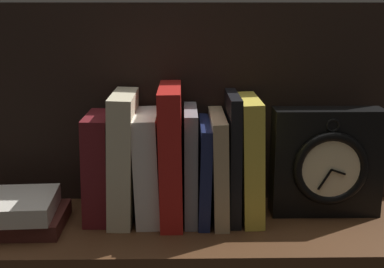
{
  "coord_description": "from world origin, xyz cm",
  "views": [
    {
      "loc": [
        2.15,
        -82.4,
        36.64
      ],
      "look_at": [
        3.66,
        3.41,
        15.14
      ],
      "focal_mm": 47.64,
      "sensor_mm": 36.0,
      "label": 1
    }
  ],
  "objects_px": {
    "book_cream_twain": "(123,156)",
    "book_gray_chess": "(191,163)",
    "book_navy_bierce": "(204,170)",
    "book_red_requiem": "(172,153)",
    "book_white_catcher": "(148,166)",
    "framed_clock": "(327,163)",
    "book_yellow_seinlanguage": "(249,158)",
    "book_stack_side": "(10,212)",
    "book_maroon_dawkins": "(99,167)",
    "book_tan_shortstories": "(218,166)",
    "book_black_skeptic": "(233,156)"
  },
  "relations": [
    {
      "from": "book_stack_side",
      "to": "book_navy_bierce",
      "type": "bearing_deg",
      "value": 8.55
    },
    {
      "from": "framed_clock",
      "to": "book_yellow_seinlanguage",
      "type": "bearing_deg",
      "value": -178.33
    },
    {
      "from": "book_red_requiem",
      "to": "book_navy_bierce",
      "type": "relative_size",
      "value": 1.36
    },
    {
      "from": "book_yellow_seinlanguage",
      "to": "book_maroon_dawkins",
      "type": "bearing_deg",
      "value": 180.0
    },
    {
      "from": "book_stack_side",
      "to": "book_white_catcher",
      "type": "bearing_deg",
      "value": 12.12
    },
    {
      "from": "book_white_catcher",
      "to": "framed_clock",
      "type": "distance_m",
      "value": 0.32
    },
    {
      "from": "framed_clock",
      "to": "book_navy_bierce",
      "type": "bearing_deg",
      "value": -178.94
    },
    {
      "from": "book_gray_chess",
      "to": "book_tan_shortstories",
      "type": "xyz_separation_m",
      "value": [
        0.05,
        0.0,
        -0.01
      ]
    },
    {
      "from": "book_red_requiem",
      "to": "book_tan_shortstories",
      "type": "distance_m",
      "value": 0.09
    },
    {
      "from": "book_yellow_seinlanguage",
      "to": "book_black_skeptic",
      "type": "bearing_deg",
      "value": 180.0
    },
    {
      "from": "book_maroon_dawkins",
      "to": "book_stack_side",
      "type": "xyz_separation_m",
      "value": [
        -0.14,
        -0.05,
        -0.06
      ]
    },
    {
      "from": "book_black_skeptic",
      "to": "framed_clock",
      "type": "relative_size",
      "value": 1.15
    },
    {
      "from": "book_maroon_dawkins",
      "to": "book_navy_bierce",
      "type": "distance_m",
      "value": 0.19
    },
    {
      "from": "book_gray_chess",
      "to": "book_stack_side",
      "type": "distance_m",
      "value": 0.32
    },
    {
      "from": "book_maroon_dawkins",
      "to": "book_white_catcher",
      "type": "relative_size",
      "value": 0.99
    },
    {
      "from": "book_navy_bierce",
      "to": "book_gray_chess",
      "type": "bearing_deg",
      "value": 180.0
    },
    {
      "from": "book_yellow_seinlanguage",
      "to": "framed_clock",
      "type": "bearing_deg",
      "value": 1.67
    },
    {
      "from": "book_cream_twain",
      "to": "book_tan_shortstories",
      "type": "bearing_deg",
      "value": 0.0
    },
    {
      "from": "book_red_requiem",
      "to": "book_tan_shortstories",
      "type": "height_order",
      "value": "book_red_requiem"
    },
    {
      "from": "book_maroon_dawkins",
      "to": "book_gray_chess",
      "type": "distance_m",
      "value": 0.16
    },
    {
      "from": "book_yellow_seinlanguage",
      "to": "book_stack_side",
      "type": "height_order",
      "value": "book_yellow_seinlanguage"
    },
    {
      "from": "book_red_requiem",
      "to": "book_navy_bierce",
      "type": "xyz_separation_m",
      "value": [
        0.06,
        0.0,
        -0.03
      ]
    },
    {
      "from": "book_maroon_dawkins",
      "to": "framed_clock",
      "type": "relative_size",
      "value": 0.96
    },
    {
      "from": "book_gray_chess",
      "to": "book_black_skeptic",
      "type": "xyz_separation_m",
      "value": [
        0.07,
        0.0,
        0.01
      ]
    },
    {
      "from": "book_black_skeptic",
      "to": "book_maroon_dawkins",
      "type": "bearing_deg",
      "value": 180.0
    },
    {
      "from": "book_cream_twain",
      "to": "book_red_requiem",
      "type": "xyz_separation_m",
      "value": [
        0.09,
        0.0,
        0.01
      ]
    },
    {
      "from": "book_cream_twain",
      "to": "book_yellow_seinlanguage",
      "type": "height_order",
      "value": "book_cream_twain"
    },
    {
      "from": "book_black_skeptic",
      "to": "book_navy_bierce",
      "type": "bearing_deg",
      "value": 180.0
    },
    {
      "from": "book_cream_twain",
      "to": "book_red_requiem",
      "type": "distance_m",
      "value": 0.09
    },
    {
      "from": "book_gray_chess",
      "to": "book_stack_side",
      "type": "bearing_deg",
      "value": -170.79
    },
    {
      "from": "book_navy_bierce",
      "to": "book_black_skeptic",
      "type": "relative_size",
      "value": 0.78
    },
    {
      "from": "book_cream_twain",
      "to": "book_red_requiem",
      "type": "bearing_deg",
      "value": 0.0
    },
    {
      "from": "book_cream_twain",
      "to": "book_gray_chess",
      "type": "relative_size",
      "value": 1.14
    },
    {
      "from": "book_white_catcher",
      "to": "book_gray_chess",
      "type": "xyz_separation_m",
      "value": [
        0.08,
        0.0,
        0.0
      ]
    },
    {
      "from": "book_red_requiem",
      "to": "book_white_catcher",
      "type": "bearing_deg",
      "value": 180.0
    },
    {
      "from": "framed_clock",
      "to": "book_stack_side",
      "type": "bearing_deg",
      "value": -174.41
    },
    {
      "from": "book_white_catcher",
      "to": "framed_clock",
      "type": "xyz_separation_m",
      "value": [
        0.32,
        0.0,
        0.0
      ]
    },
    {
      "from": "book_red_requiem",
      "to": "book_yellow_seinlanguage",
      "type": "relative_size",
      "value": 1.09
    },
    {
      "from": "book_tan_shortstories",
      "to": "book_stack_side",
      "type": "height_order",
      "value": "book_tan_shortstories"
    },
    {
      "from": "book_white_catcher",
      "to": "book_navy_bierce",
      "type": "height_order",
      "value": "book_white_catcher"
    },
    {
      "from": "book_maroon_dawkins",
      "to": "book_tan_shortstories",
      "type": "height_order",
      "value": "same"
    },
    {
      "from": "book_white_catcher",
      "to": "framed_clock",
      "type": "height_order",
      "value": "framed_clock"
    },
    {
      "from": "book_red_requiem",
      "to": "book_black_skeptic",
      "type": "distance_m",
      "value": 0.11
    },
    {
      "from": "book_tan_shortstories",
      "to": "book_black_skeptic",
      "type": "height_order",
      "value": "book_black_skeptic"
    },
    {
      "from": "book_gray_chess",
      "to": "book_yellow_seinlanguage",
      "type": "height_order",
      "value": "book_yellow_seinlanguage"
    },
    {
      "from": "book_stack_side",
      "to": "book_maroon_dawkins",
      "type": "bearing_deg",
      "value": 18.95
    },
    {
      "from": "book_yellow_seinlanguage",
      "to": "book_navy_bierce",
      "type": "bearing_deg",
      "value": 180.0
    },
    {
      "from": "book_gray_chess",
      "to": "book_navy_bierce",
      "type": "height_order",
      "value": "book_gray_chess"
    },
    {
      "from": "book_gray_chess",
      "to": "framed_clock",
      "type": "xyz_separation_m",
      "value": [
        0.24,
        0.0,
        -0.0
      ]
    },
    {
      "from": "book_tan_shortstories",
      "to": "book_stack_side",
      "type": "bearing_deg",
      "value": -172.05
    }
  ]
}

